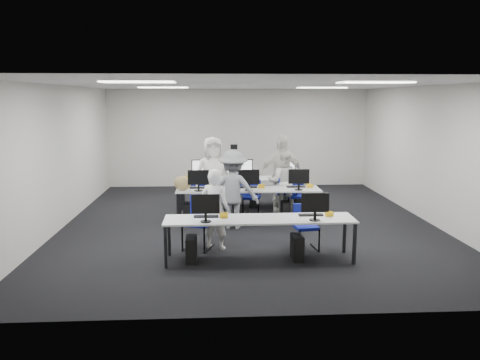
{
  "coord_description": "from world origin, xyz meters",
  "views": [
    {
      "loc": [
        -0.75,
        -10.0,
        2.72
      ],
      "look_at": [
        -0.21,
        -0.19,
        1.0
      ],
      "focal_mm": 35.0,
      "sensor_mm": 36.0,
      "label": 1
    }
  ],
  "objects": [
    {
      "name": "equipment_mid",
      "position": [
        -0.19,
        0.18,
        0.36
      ],
      "size": [
        2.91,
        0.41,
        1.19
      ],
      "color": "white",
      "rests_on": "desk_mid"
    },
    {
      "name": "chair_4",
      "position": [
        1.19,
        0.85,
        0.26
      ],
      "size": [
        0.43,
        0.46,
        0.82
      ],
      "rotation": [
        0.0,
        0.0,
        -0.07
      ],
      "color": "navy",
      "rests_on": "ground"
    },
    {
      "name": "equipment_front",
      "position": [
        -0.19,
        -2.42,
        0.36
      ],
      "size": [
        2.51,
        0.41,
        1.19
      ],
      "color": "#0D27AC",
      "rests_on": "desk_front"
    },
    {
      "name": "chair_6",
      "position": [
        -0.1,
        1.07,
        0.3
      ],
      "size": [
        0.5,
        0.54,
        0.96
      ],
      "rotation": [
        0.0,
        0.0,
        -0.06
      ],
      "color": "navy",
      "rests_on": "ground"
    },
    {
      "name": "ceiling_panels",
      "position": [
        0.0,
        0.0,
        2.98
      ],
      "size": [
        5.2,
        4.6,
        0.02
      ],
      "color": "white",
      "rests_on": "room"
    },
    {
      "name": "handbag",
      "position": [
        -1.45,
        0.12,
        0.89
      ],
      "size": [
        0.43,
        0.32,
        0.32
      ],
      "primitive_type": "ellipsoid",
      "rotation": [
        0.0,
        0.0,
        -0.21
      ],
      "color": "#A18B53",
      "rests_on": "desk_mid"
    },
    {
      "name": "desk_front",
      "position": [
        0.0,
        -2.4,
        0.68
      ],
      "size": [
        3.2,
        0.7,
        0.73
      ],
      "color": "silver",
      "rests_on": "ground"
    },
    {
      "name": "student_0",
      "position": [
        -0.75,
        -1.73,
        0.74
      ],
      "size": [
        0.63,
        0.53,
        1.48
      ],
      "primitive_type": "imported",
      "rotation": [
        0.0,
        0.0,
        2.75
      ],
      "color": "silver",
      "rests_on": "ground"
    },
    {
      "name": "chair_0",
      "position": [
        -1.06,
        -1.72,
        0.3
      ],
      "size": [
        0.6,
        0.63,
        0.95
      ],
      "rotation": [
        0.0,
        0.0,
        -0.34
      ],
      "color": "navy",
      "rests_on": "ground"
    },
    {
      "name": "photographer",
      "position": [
        -0.36,
        -0.4,
        0.83
      ],
      "size": [
        1.16,
        0.78,
        1.66
      ],
      "primitive_type": "imported",
      "rotation": [
        0.0,
        0.0,
        2.98
      ],
      "color": "gray",
      "rests_on": "ground"
    },
    {
      "name": "student_1",
      "position": [
        0.88,
        0.89,
        0.76
      ],
      "size": [
        0.82,
        0.69,
        1.52
      ],
      "primitive_type": "imported",
      "rotation": [
        0.0,
        0.0,
        2.97
      ],
      "color": "silver",
      "rests_on": "ground"
    },
    {
      "name": "desk_back",
      "position": [
        0.0,
        1.6,
        0.68
      ],
      "size": [
        3.2,
        0.7,
        0.73
      ],
      "color": "silver",
      "rests_on": "ground"
    },
    {
      "name": "chair_7",
      "position": [
        0.96,
        0.96,
        0.31
      ],
      "size": [
        0.51,
        0.55,
        0.97
      ],
      "rotation": [
        0.0,
        0.0,
        0.08
      ],
      "color": "navy",
      "rests_on": "ground"
    },
    {
      "name": "chair_3",
      "position": [
        0.12,
        0.76,
        0.26
      ],
      "size": [
        0.48,
        0.5,
        0.82
      ],
      "rotation": [
        0.0,
        0.0,
        -0.2
      ],
      "color": "navy",
      "rests_on": "ground"
    },
    {
      "name": "dslr_camera",
      "position": [
        -0.33,
        -0.22,
        1.71
      ],
      "size": [
        0.17,
        0.2,
        0.1
      ],
      "primitive_type": "cube",
      "rotation": [
        0.0,
        0.0,
        2.98
      ],
      "color": "black",
      "rests_on": "photographer"
    },
    {
      "name": "student_2",
      "position": [
        -0.78,
        0.97,
        0.91
      ],
      "size": [
        0.99,
        0.75,
        1.83
      ],
      "primitive_type": "imported",
      "rotation": [
        0.0,
        0.0,
        0.2
      ],
      "color": "silver",
      "rests_on": "ground"
    },
    {
      "name": "chair_1",
      "position": [
        0.9,
        -1.87,
        0.26
      ],
      "size": [
        0.46,
        0.49,
        0.82
      ],
      "rotation": [
        0.0,
        0.0,
        0.15
      ],
      "color": "navy",
      "rests_on": "ground"
    },
    {
      "name": "equipment_back",
      "position": [
        0.19,
        1.62,
        0.36
      ],
      "size": [
        2.91,
        0.41,
        1.19
      ],
      "color": "white",
      "rests_on": "desk_back"
    },
    {
      "name": "student_3",
      "position": [
        0.83,
        0.9,
        0.94
      ],
      "size": [
        1.14,
        0.58,
        1.87
      ],
      "primitive_type": "imported",
      "rotation": [
        0.0,
        0.0,
        0.12
      ],
      "color": "silver",
      "rests_on": "ground"
    },
    {
      "name": "chair_5",
      "position": [
        -1.09,
        1.12,
        0.27
      ],
      "size": [
        0.5,
        0.53,
        0.85
      ],
      "rotation": [
        0.0,
        0.0,
        -0.22
      ],
      "color": "navy",
      "rests_on": "ground"
    },
    {
      "name": "chair_2",
      "position": [
        -0.99,
        0.81,
        0.28
      ],
      "size": [
        0.53,
        0.56,
        0.88
      ],
      "rotation": [
        0.0,
        0.0,
        0.25
      ],
      "color": "navy",
      "rests_on": "ground"
    },
    {
      "name": "desk_mid",
      "position": [
        0.0,
        0.2,
        0.68
      ],
      "size": [
        3.2,
        0.7,
        0.73
      ],
      "color": "silver",
      "rests_on": "ground"
    },
    {
      "name": "room",
      "position": [
        0.0,
        0.0,
        1.5
      ],
      "size": [
        9.0,
        9.02,
        3.0
      ],
      "color": "black",
      "rests_on": "ground"
    }
  ]
}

